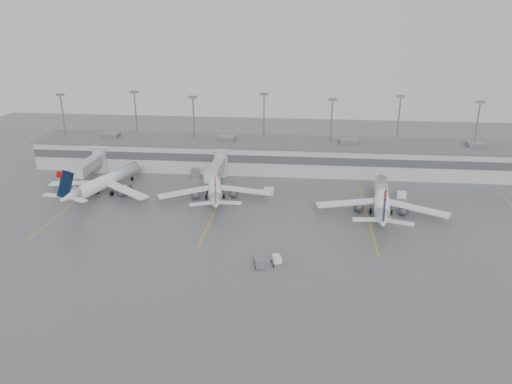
# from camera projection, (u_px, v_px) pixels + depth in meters

# --- Properties ---
(ground) EXTENTS (260.00, 260.00, 0.00)m
(ground) POSITION_uv_depth(u_px,v_px,m) (285.00, 264.00, 91.73)
(ground) COLOR #57575A
(ground) RESTS_ON ground
(terminal) EXTENTS (152.00, 17.00, 9.45)m
(terminal) POSITION_uv_depth(u_px,v_px,m) (295.00, 155.00, 144.42)
(terminal) COLOR #B2B2AD
(terminal) RESTS_ON ground
(light_masts) EXTENTS (142.40, 8.00, 20.60)m
(light_masts) POSITION_uv_depth(u_px,v_px,m) (296.00, 124.00, 147.10)
(light_masts) COLOR gray
(light_masts) RESTS_ON ground
(jet_bridge_left) EXTENTS (4.00, 17.20, 7.00)m
(jet_bridge_left) POSITION_uv_depth(u_px,v_px,m) (94.00, 163.00, 138.42)
(jet_bridge_left) COLOR #A5A8AB
(jet_bridge_left) RESTS_ON ground
(jet_bridge_right) EXTENTS (4.00, 17.20, 7.00)m
(jet_bridge_right) POSITION_uv_depth(u_px,v_px,m) (218.00, 167.00, 135.05)
(jet_bridge_right) COLOR #A5A8AB
(jet_bridge_right) RESTS_ON ground
(stand_markings) EXTENTS (105.25, 40.00, 0.01)m
(stand_markings) POSITION_uv_depth(u_px,v_px,m) (290.00, 214.00, 114.14)
(stand_markings) COLOR #DDA40D
(stand_markings) RESTS_ON ground
(jet_far_left) EXTENTS (28.03, 31.88, 10.58)m
(jet_far_left) POSITION_uv_depth(u_px,v_px,m) (105.00, 181.00, 125.34)
(jet_far_left) COLOR white
(jet_far_left) RESTS_ON ground
(jet_mid_left) EXTENTS (27.45, 31.07, 10.15)m
(jet_mid_left) POSITION_uv_depth(u_px,v_px,m) (215.00, 186.00, 122.69)
(jet_mid_left) COLOR white
(jet_mid_left) RESTS_ON ground
(jet_mid_right) EXTENTS (29.47, 33.20, 10.76)m
(jet_mid_right) POSITION_uv_depth(u_px,v_px,m) (382.00, 199.00, 113.35)
(jet_mid_right) COLOR white
(jet_mid_right) RESTS_ON ground
(baggage_tug) EXTENTS (2.33, 2.98, 1.69)m
(baggage_tug) POSITION_uv_depth(u_px,v_px,m) (277.00, 261.00, 91.25)
(baggage_tug) COLOR white
(baggage_tug) RESTS_ON ground
(baggage_cart) EXTENTS (2.14, 2.87, 1.64)m
(baggage_cart) POSITION_uv_depth(u_px,v_px,m) (259.00, 263.00, 90.37)
(baggage_cart) COLOR slate
(baggage_cart) RESTS_ON ground
(gse_uld_a) EXTENTS (2.63, 1.90, 1.75)m
(gse_uld_a) POSITION_uv_depth(u_px,v_px,m) (103.00, 181.00, 133.51)
(gse_uld_a) COLOR white
(gse_uld_a) RESTS_ON ground
(gse_uld_b) EXTENTS (2.57, 1.86, 1.71)m
(gse_uld_b) POSITION_uv_depth(u_px,v_px,m) (269.00, 191.00, 125.86)
(gse_uld_b) COLOR white
(gse_uld_b) RESTS_ON ground
(gse_uld_c) EXTENTS (2.24, 1.54, 1.55)m
(gse_uld_c) POSITION_uv_depth(u_px,v_px,m) (401.00, 194.00, 123.75)
(gse_uld_c) COLOR white
(gse_uld_c) RESTS_ON ground
(gse_loader) EXTENTS (2.97, 3.87, 2.14)m
(gse_loader) POSITION_uv_depth(u_px,v_px,m) (195.00, 173.00, 138.88)
(gse_loader) COLOR slate
(gse_loader) RESTS_ON ground
(cone_a) EXTENTS (0.39, 0.39, 0.61)m
(cone_a) POSITION_uv_depth(u_px,v_px,m) (80.00, 194.00, 125.35)
(cone_a) COLOR #E95004
(cone_a) RESTS_ON ground
(cone_b) EXTENTS (0.50, 0.50, 0.79)m
(cone_b) POSITION_uv_depth(u_px,v_px,m) (230.00, 198.00, 122.42)
(cone_b) COLOR #E95004
(cone_b) RESTS_ON ground
(cone_c) EXTENTS (0.48, 0.48, 0.77)m
(cone_c) POSITION_uv_depth(u_px,v_px,m) (360.00, 199.00, 121.98)
(cone_c) COLOR #E95004
(cone_c) RESTS_ON ground
(cone_d) EXTENTS (0.46, 0.46, 0.73)m
(cone_d) POSITION_uv_depth(u_px,v_px,m) (497.00, 201.00, 120.81)
(cone_d) COLOR #E95004
(cone_d) RESTS_ON ground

